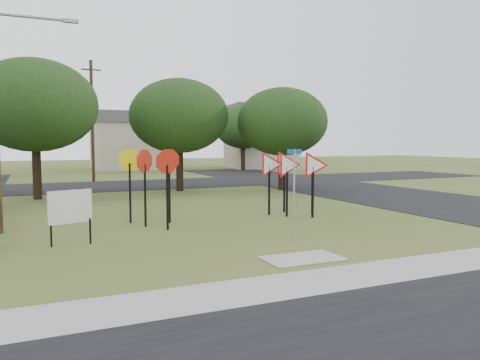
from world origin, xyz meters
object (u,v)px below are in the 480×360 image
at_px(street_name_sign, 294,188).
at_px(info_board, 70,209).
at_px(yield_sign_cluster, 293,168).
at_px(stop_sign_cluster, 152,169).

relative_size(street_name_sign, info_board, 1.73).
xyz_separation_m(yield_sign_cluster, info_board, (-8.73, -2.24, -0.88)).
relative_size(stop_sign_cluster, info_board, 1.71).
xyz_separation_m(street_name_sign, yield_sign_cluster, (2.55, 4.37, 0.34)).
height_order(stop_sign_cluster, info_board, stop_sign_cluster).
distance_m(stop_sign_cluster, yield_sign_cluster, 5.80).
bearing_deg(info_board, yield_sign_cluster, 14.38).
height_order(yield_sign_cluster, info_board, yield_sign_cluster).
height_order(street_name_sign, stop_sign_cluster, street_name_sign).
bearing_deg(info_board, street_name_sign, -19.06).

